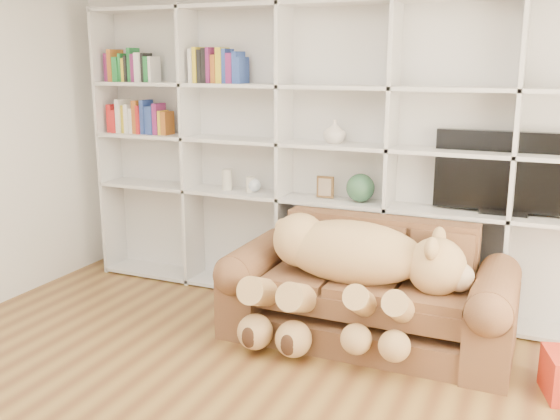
% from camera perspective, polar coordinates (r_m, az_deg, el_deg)
% --- Properties ---
extents(wall_back, '(5.00, 0.02, 2.70)m').
position_cam_1_polar(wall_back, '(5.10, 5.88, 6.72)').
color(wall_back, white).
rests_on(wall_back, floor).
extents(bookshelf, '(4.43, 0.35, 2.40)m').
position_cam_1_polar(bookshelf, '(5.06, 2.78, 6.21)').
color(bookshelf, silver).
rests_on(bookshelf, floor).
extents(sofa, '(1.99, 0.86, 0.83)m').
position_cam_1_polar(sofa, '(4.50, 7.99, -7.90)').
color(sofa, brown).
rests_on(sofa, floor).
extents(teddy_bear, '(1.48, 0.81, 0.86)m').
position_cam_1_polar(teddy_bear, '(4.28, 6.32, -5.20)').
color(teddy_bear, tan).
rests_on(teddy_bear, sofa).
extents(throw_pillow, '(0.40, 0.27, 0.39)m').
position_cam_1_polar(throw_pillow, '(4.65, 3.59, -3.25)').
color(throw_pillow, maroon).
rests_on(throw_pillow, sofa).
extents(tv, '(1.01, 0.18, 0.60)m').
position_cam_1_polar(tv, '(4.76, 20.04, 3.15)').
color(tv, black).
rests_on(tv, bookshelf).
extents(picture_frame, '(0.14, 0.03, 0.17)m').
position_cam_1_polar(picture_frame, '(5.01, 4.16, 2.12)').
color(picture_frame, brown).
rests_on(picture_frame, bookshelf).
extents(green_vase, '(0.22, 0.22, 0.22)m').
position_cam_1_polar(green_vase, '(4.92, 7.36, 2.02)').
color(green_vase, '#2F5D3E').
rests_on(green_vase, bookshelf).
extents(figurine_tall, '(0.11, 0.11, 0.18)m').
position_cam_1_polar(figurine_tall, '(5.37, -4.87, 2.80)').
color(figurine_tall, beige).
rests_on(figurine_tall, bookshelf).
extents(figurine_short, '(0.09, 0.09, 0.13)m').
position_cam_1_polar(figurine_short, '(5.27, -2.70, 2.37)').
color(figurine_short, beige).
rests_on(figurine_short, bookshelf).
extents(snow_globe, '(0.11, 0.11, 0.11)m').
position_cam_1_polar(snow_globe, '(5.25, -2.33, 2.28)').
color(snow_globe, white).
rests_on(snow_globe, bookshelf).
extents(shelf_vase, '(0.19, 0.19, 0.18)m').
position_cam_1_polar(shelf_vase, '(4.92, 5.00, 7.15)').
color(shelf_vase, beige).
rests_on(shelf_vase, bookshelf).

